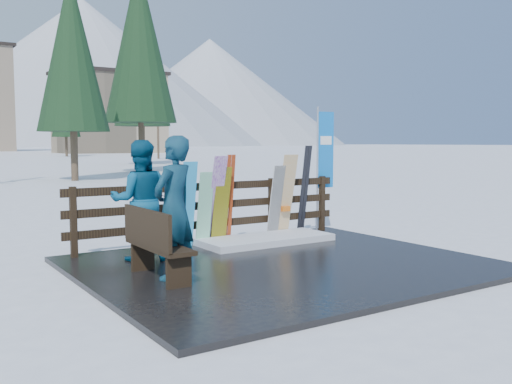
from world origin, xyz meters
TOP-DOWN VIEW (x-y plane):
  - ground at (0.00, 0.00)m, footprint 700.00×700.00m
  - deck at (0.00, 0.00)m, footprint 6.00×5.00m
  - fence at (0.00, 2.20)m, footprint 5.60×0.10m
  - snow_patch at (0.76, 1.60)m, footprint 2.52×1.00m
  - bench at (-2.11, 0.10)m, footprint 0.41×1.50m
  - snowboard_0 at (-0.66, 1.98)m, footprint 0.27×0.27m
  - snowboard_1 at (-0.32, 1.98)m, footprint 0.28×0.24m
  - snowboard_2 at (0.02, 1.98)m, footprint 0.30×0.29m
  - snowboard_3 at (-0.09, 1.98)m, footprint 0.26×0.45m
  - snowboard_4 at (1.25, 1.98)m, footprint 0.26×0.30m
  - snowboard_5 at (1.49, 1.98)m, footprint 0.32×0.37m
  - ski_pair_a at (0.23, 2.05)m, footprint 0.16×0.23m
  - ski_pair_b at (2.01, 2.05)m, footprint 0.17×0.29m
  - rental_flag at (2.68, 2.25)m, footprint 0.45×0.04m
  - person_front at (-1.86, -0.02)m, footprint 0.85×0.74m
  - person_back at (-1.78, 1.40)m, footprint 1.10×0.98m

SIDE VIEW (x-z plane):
  - ground at x=0.00m, z-range 0.00..0.00m
  - deck at x=0.00m, z-range 0.00..0.08m
  - snow_patch at x=0.76m, z-range 0.08..0.20m
  - bench at x=-2.11m, z-range 0.11..1.08m
  - fence at x=0.00m, z-range 0.16..1.31m
  - snowboard_1 at x=-0.32m, z-range 0.08..1.42m
  - snowboard_2 at x=0.02m, z-range 0.08..1.49m
  - snowboard_4 at x=1.25m, z-range 0.08..1.49m
  - snowboard_0 at x=-0.66m, z-range 0.08..1.61m
  - snowboard_3 at x=-0.09m, z-range 0.08..1.70m
  - snowboard_5 at x=1.49m, z-range 0.08..1.70m
  - ski_pair_a at x=0.23m, z-range 0.08..1.72m
  - ski_pair_b at x=2.01m, z-range 0.08..1.88m
  - person_back at x=-1.78m, z-range 0.08..1.98m
  - person_front at x=-1.86m, z-range 0.08..2.03m
  - rental_flag at x=2.68m, z-range 0.39..2.99m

